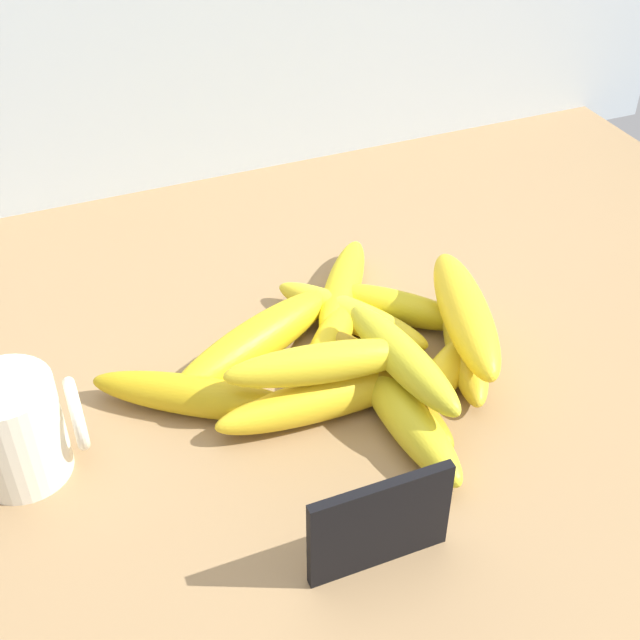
% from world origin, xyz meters
% --- Properties ---
extents(counter_top, '(1.10, 0.76, 0.03)m').
position_xyz_m(counter_top, '(0.00, 0.00, 0.01)').
color(counter_top, '#97764E').
rests_on(counter_top, ground).
extents(chalkboard_sign, '(0.11, 0.02, 0.08)m').
position_xyz_m(chalkboard_sign, '(-0.08, -0.23, 0.07)').
color(chalkboard_sign, black).
rests_on(chalkboard_sign, counter_top).
extents(coffee_mug, '(0.09, 0.08, 0.09)m').
position_xyz_m(coffee_mug, '(-0.31, -0.04, 0.08)').
color(coffee_mug, white).
rests_on(coffee_mug, counter_top).
extents(banana_0, '(0.12, 0.16, 0.04)m').
position_xyz_m(banana_0, '(0.03, 0.07, 0.05)').
color(banana_0, yellow).
rests_on(banana_0, counter_top).
extents(banana_1, '(0.13, 0.13, 0.03)m').
position_xyz_m(banana_1, '(0.06, 0.03, 0.05)').
color(banana_1, gold).
rests_on(banana_1, counter_top).
extents(banana_2, '(0.18, 0.14, 0.04)m').
position_xyz_m(banana_2, '(-0.16, -0.03, 0.05)').
color(banana_2, gold).
rests_on(banana_2, counter_top).
extents(banana_3, '(0.14, 0.11, 0.03)m').
position_xyz_m(banana_3, '(0.07, -0.08, 0.05)').
color(banana_3, yellow).
rests_on(banana_3, counter_top).
extents(banana_4, '(0.20, 0.13, 0.04)m').
position_xyz_m(banana_4, '(-0.09, 0.02, 0.05)').
color(banana_4, yellow).
rests_on(banana_4, counter_top).
extents(banana_5, '(0.12, 0.16, 0.03)m').
position_xyz_m(banana_5, '(0.01, 0.03, 0.05)').
color(banana_5, yellow).
rests_on(banana_5, counter_top).
extents(banana_6, '(0.13, 0.14, 0.03)m').
position_xyz_m(banana_6, '(-0.02, -0.00, 0.05)').
color(banana_6, yellow).
rests_on(banana_6, counter_top).
extents(banana_7, '(0.09, 0.17, 0.04)m').
position_xyz_m(banana_7, '(0.10, -0.05, 0.05)').
color(banana_7, gold).
rests_on(banana_7, counter_top).
extents(banana_8, '(0.07, 0.19, 0.04)m').
position_xyz_m(banana_8, '(0.00, -0.08, 0.05)').
color(banana_8, '#B18619').
rests_on(banana_8, counter_top).
extents(banana_9, '(0.21, 0.04, 0.04)m').
position_xyz_m(banana_9, '(-0.05, -0.07, 0.05)').
color(banana_9, yellow).
rests_on(banana_9, counter_top).
extents(banana_10, '(0.05, 0.17, 0.04)m').
position_xyz_m(banana_10, '(0.00, -0.12, 0.05)').
color(banana_10, gold).
rests_on(banana_10, counter_top).
extents(banana_11, '(0.18, 0.06, 0.03)m').
position_xyz_m(banana_11, '(-0.05, -0.07, 0.09)').
color(banana_11, yellow).
rests_on(banana_11, banana_9).
extents(banana_12, '(0.06, 0.16, 0.04)m').
position_xyz_m(banana_12, '(0.01, -0.09, 0.08)').
color(banana_12, gold).
rests_on(banana_12, banana_8).
extents(banana_13, '(0.09, 0.19, 0.04)m').
position_xyz_m(banana_13, '(0.09, -0.05, 0.09)').
color(banana_13, yellow).
rests_on(banana_13, banana_7).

